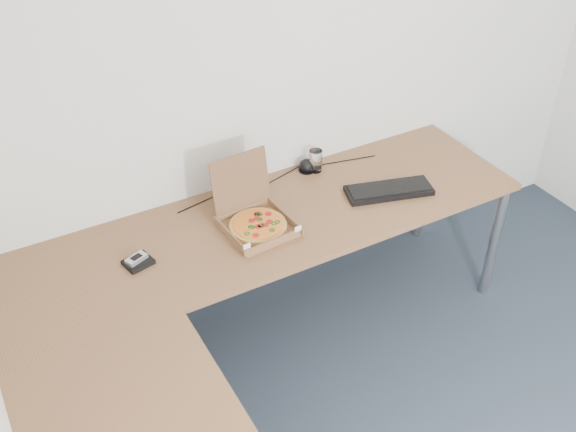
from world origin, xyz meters
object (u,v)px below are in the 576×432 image
wallet (138,262)px  pizza_box (256,221)px  drinking_glass (316,161)px  keyboard (389,190)px  desk (244,307)px

wallet → pizza_box: bearing=-14.7°
pizza_box → drinking_glass: bearing=26.0°
keyboard → desk: bearing=-144.5°
drinking_glass → keyboard: bearing=-58.9°
pizza_box → keyboard: pizza_box is taller
pizza_box → drinking_glass: size_ratio=2.89×
desk → wallet: bearing=124.1°
keyboard → wallet: 1.24m
desk → keyboard: (0.95, 0.34, 0.04)m
desk → pizza_box: size_ratio=7.40×
pizza_box → wallet: 0.55m
desk → keyboard: keyboard is taller
desk → wallet: 0.51m
pizza_box → desk: bearing=-127.5°
desk → drinking_glass: (0.75, 0.69, 0.09)m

